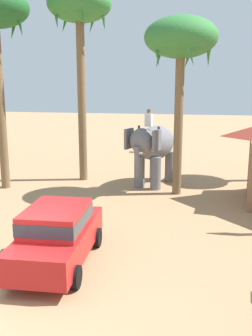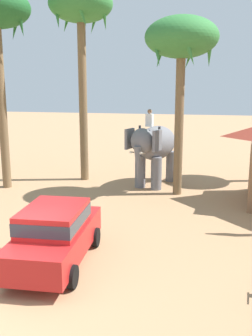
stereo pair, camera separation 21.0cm
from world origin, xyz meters
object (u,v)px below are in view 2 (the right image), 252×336
Objects in this scene: car_sedan_foreground at (55,233)px; palm_tree_left_of_road at (81,12)px; palm_tree_leaning_seaward at (181,42)px; elephant_with_mahout at (154,147)px.

car_sedan_foreground is 12.53m from palm_tree_left_of_road.
palm_tree_left_of_road is (-2.45, 9.63, 7.63)m from car_sedan_foreground.
palm_tree_leaning_seaward is (2.70, 7.91, 5.87)m from car_sedan_foreground.
car_sedan_foreground is 0.53× the size of palm_tree_leaning_seaward.
elephant_with_mahout is at bearing 134.47° from palm_tree_leaning_seaward.
palm_tree_leaning_seaward reaches higher than elephant_with_mahout.
palm_tree_left_of_road is at bearing 104.28° from car_sedan_foreground.
elephant_with_mahout is at bearing 81.42° from car_sedan_foreground.
car_sedan_foreground is 9.40m from elephant_with_mahout.
elephant_with_mahout is 0.41× the size of palm_tree_left_of_road.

